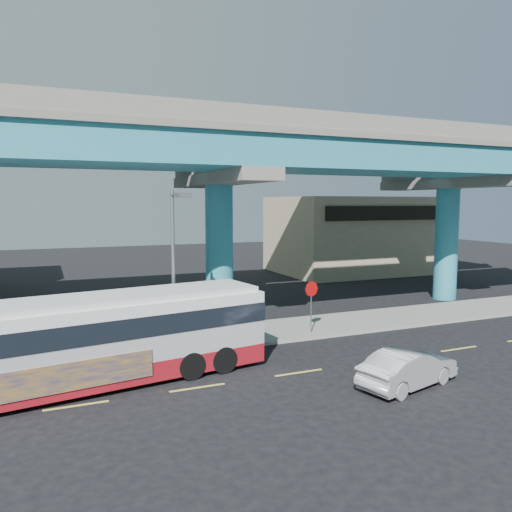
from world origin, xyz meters
name	(u,v)px	position (x,y,z in m)	size (l,w,h in m)	color
ground	(295,370)	(0.00, 0.00, 0.00)	(120.00, 120.00, 0.00)	black
sidewalk	(243,334)	(0.00, 5.50, 0.07)	(70.00, 4.00, 0.15)	gray
lane_markings	(299,373)	(0.00, -0.30, 0.01)	(58.00, 0.12, 0.01)	#D8C64C
viaduct	(218,152)	(0.00, 9.11, 9.14)	(52.00, 12.40, 11.70)	teal
building_beige	(353,234)	(18.00, 22.98, 3.51)	(14.00, 10.23, 7.00)	tan
transit_bus	(96,337)	(-7.19, 1.28, 1.75)	(12.70, 4.58, 3.20)	maroon
sedan	(408,368)	(2.85, -3.08, 0.67)	(4.29, 2.39, 1.34)	#A7A7AC
street_lamp	(176,247)	(-3.75, 3.47, 4.64)	(0.50, 2.27, 6.82)	gray
stop_sign	(311,296)	(3.03, 4.18, 1.99)	(0.76, 0.17, 2.55)	gray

